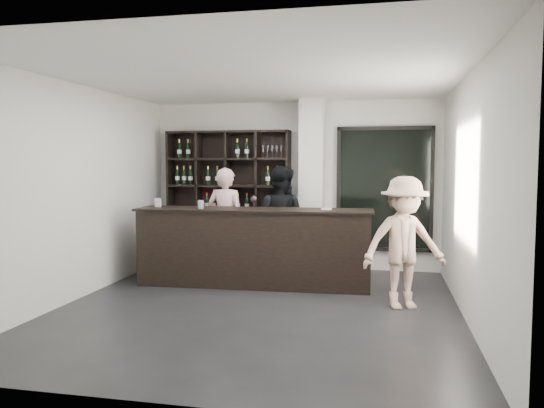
% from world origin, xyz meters
% --- Properties ---
extents(floor, '(5.00, 5.50, 0.01)m').
position_xyz_m(floor, '(0.00, 0.00, -0.01)').
color(floor, black).
rests_on(floor, ground).
extents(wine_shelf, '(2.20, 0.35, 2.40)m').
position_xyz_m(wine_shelf, '(-1.15, 2.57, 1.20)').
color(wine_shelf, black).
rests_on(wine_shelf, floor).
extents(structural_column, '(0.40, 0.40, 2.90)m').
position_xyz_m(structural_column, '(0.35, 2.47, 1.45)').
color(structural_column, silver).
rests_on(structural_column, floor).
extents(glass_panel, '(1.60, 0.08, 2.10)m').
position_xyz_m(glass_panel, '(1.55, 2.69, 1.40)').
color(glass_panel, black).
rests_on(glass_panel, floor).
extents(tasting_counter, '(3.52, 0.72, 1.16)m').
position_xyz_m(tasting_counter, '(-0.35, 1.19, 0.58)').
color(tasting_counter, black).
rests_on(tasting_counter, floor).
extents(taster_pink, '(0.69, 0.50, 1.76)m').
position_xyz_m(taster_pink, '(-0.98, 1.85, 0.88)').
color(taster_pink, '#D2A4A5').
rests_on(taster_pink, floor).
extents(taster_black, '(0.99, 0.84, 1.78)m').
position_xyz_m(taster_black, '(-0.10, 1.98, 0.89)').
color(taster_black, black).
rests_on(taster_black, floor).
extents(customer, '(1.23, 0.96, 1.67)m').
position_xyz_m(customer, '(1.80, 0.40, 0.84)').
color(customer, tan).
rests_on(customer, floor).
extents(wine_glass, '(0.11, 0.11, 0.22)m').
position_xyz_m(wine_glass, '(-0.33, 1.12, 1.27)').
color(wine_glass, white).
rests_on(wine_glass, tasting_counter).
extents(spit_cup, '(0.10, 0.10, 0.12)m').
position_xyz_m(spit_cup, '(-1.13, 1.07, 1.22)').
color(spit_cup, silver).
rests_on(spit_cup, tasting_counter).
extents(napkin_stack, '(0.14, 0.14, 0.02)m').
position_xyz_m(napkin_stack, '(0.73, 1.26, 1.17)').
color(napkin_stack, white).
rests_on(napkin_stack, tasting_counter).
extents(card_stand, '(0.09, 0.05, 0.13)m').
position_xyz_m(card_stand, '(-1.87, 1.20, 1.23)').
color(card_stand, white).
rests_on(card_stand, tasting_counter).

